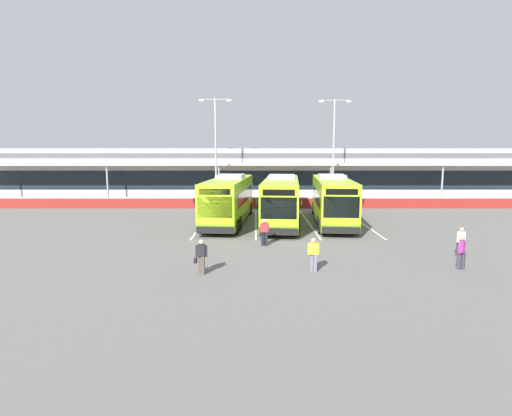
# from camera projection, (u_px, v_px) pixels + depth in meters

# --- Properties ---
(ground_plane) EXTENTS (200.00, 200.00, 0.00)m
(ground_plane) POSITION_uv_depth(u_px,v_px,m) (286.00, 239.00, 26.75)
(ground_plane) COLOR #605E5B
(terminal_building) EXTENTS (70.00, 13.00, 6.00)m
(terminal_building) POSITION_uv_depth(u_px,v_px,m) (270.00, 172.00, 52.99)
(terminal_building) COLOR beige
(terminal_building) RESTS_ON ground
(red_barrier_wall) EXTENTS (60.00, 0.40, 1.10)m
(red_barrier_wall) POSITION_uv_depth(u_px,v_px,m) (275.00, 203.00, 41.04)
(red_barrier_wall) COLOR maroon
(red_barrier_wall) RESTS_ON ground
(coach_bus_leftmost) EXTENTS (3.80, 12.32, 3.78)m
(coach_bus_leftmost) POSITION_uv_depth(u_px,v_px,m) (227.00, 200.00, 32.53)
(coach_bus_leftmost) COLOR #9ED11E
(coach_bus_leftmost) RESTS_ON ground
(coach_bus_left_centre) EXTENTS (3.80, 12.32, 3.78)m
(coach_bus_left_centre) POSITION_uv_depth(u_px,v_px,m) (279.00, 201.00, 32.03)
(coach_bus_left_centre) COLOR #9ED11E
(coach_bus_left_centre) RESTS_ON ground
(coach_bus_centre) EXTENTS (3.80, 12.32, 3.78)m
(coach_bus_centre) POSITION_uv_depth(u_px,v_px,m) (330.00, 200.00, 32.52)
(coach_bus_centre) COLOR #9ED11E
(coach_bus_centre) RESTS_ON ground
(bay_stripe_far_west) EXTENTS (0.14, 13.00, 0.01)m
(bay_stripe_far_west) POSITION_uv_depth(u_px,v_px,m) (201.00, 223.00, 32.66)
(bay_stripe_far_west) COLOR silver
(bay_stripe_far_west) RESTS_ON ground
(bay_stripe_west) EXTENTS (0.14, 13.00, 0.01)m
(bay_stripe_west) POSITION_uv_depth(u_px,v_px,m) (254.00, 223.00, 32.68)
(bay_stripe_west) COLOR silver
(bay_stripe_west) RESTS_ON ground
(bay_stripe_mid_west) EXTENTS (0.14, 13.00, 0.01)m
(bay_stripe_mid_west) POSITION_uv_depth(u_px,v_px,m) (307.00, 223.00, 32.70)
(bay_stripe_mid_west) COLOR silver
(bay_stripe_mid_west) RESTS_ON ground
(bay_stripe_centre) EXTENTS (0.14, 13.00, 0.01)m
(bay_stripe_centre) POSITION_uv_depth(u_px,v_px,m) (359.00, 223.00, 32.72)
(bay_stripe_centre) COLOR silver
(bay_stripe_centre) RESTS_ON ground
(pedestrian_with_handbag) EXTENTS (0.63, 0.35, 1.62)m
(pedestrian_with_handbag) POSITION_uv_depth(u_px,v_px,m) (199.00, 256.00, 18.87)
(pedestrian_with_handbag) COLOR #4C4238
(pedestrian_with_handbag) RESTS_ON ground
(pedestrian_in_dark_coat) EXTENTS (0.43, 0.46, 1.62)m
(pedestrian_in_dark_coat) POSITION_uv_depth(u_px,v_px,m) (459.00, 251.00, 19.73)
(pedestrian_in_dark_coat) COLOR #33333D
(pedestrian_in_dark_coat) RESTS_ON ground
(pedestrian_child) EXTENTS (0.53, 0.33, 1.62)m
(pedestrian_child) POSITION_uv_depth(u_px,v_px,m) (459.00, 241.00, 22.00)
(pedestrian_child) COLOR #33333D
(pedestrian_child) RESTS_ON ground
(pedestrian_near_bin) EXTENTS (0.53, 0.30, 1.62)m
(pedestrian_near_bin) POSITION_uv_depth(u_px,v_px,m) (311.00, 253.00, 19.29)
(pedestrian_near_bin) COLOR slate
(pedestrian_near_bin) RESTS_ON ground
(pedestrian_approaching_bus) EXTENTS (0.54, 0.30, 1.62)m
(pedestrian_approaching_bus) POSITION_uv_depth(u_px,v_px,m) (263.00, 231.00, 24.64)
(pedestrian_approaching_bus) COLOR black
(pedestrian_approaching_bus) RESTS_ON ground
(lamp_post_west) EXTENTS (3.24, 0.28, 11.00)m
(lamp_post_west) POSITION_uv_depth(u_px,v_px,m) (214.00, 145.00, 42.09)
(lamp_post_west) COLOR #9E9EA3
(lamp_post_west) RESTS_ON ground
(lamp_post_centre) EXTENTS (3.24, 0.28, 11.00)m
(lamp_post_centre) POSITION_uv_depth(u_px,v_px,m) (332.00, 145.00, 42.90)
(lamp_post_centre) COLOR #9E9EA3
(lamp_post_centre) RESTS_ON ground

